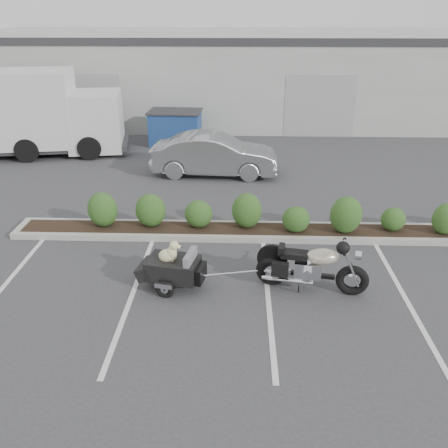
{
  "coord_description": "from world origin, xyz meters",
  "views": [
    {
      "loc": [
        0.59,
        -8.5,
        5.25
      ],
      "look_at": [
        0.27,
        1.18,
        0.75
      ],
      "focal_mm": 38.0,
      "sensor_mm": 36.0,
      "label": 1
    }
  ],
  "objects_px": {
    "pet_trailer": "(172,267)",
    "sedan": "(214,155)",
    "motorcycle": "(312,267)",
    "delivery_truck": "(34,115)",
    "dumpster": "(176,128)"
  },
  "relations": [
    {
      "from": "sedan",
      "to": "delivery_truck",
      "type": "height_order",
      "value": "delivery_truck"
    },
    {
      "from": "dumpster",
      "to": "delivery_truck",
      "type": "bearing_deg",
      "value": -161.1
    },
    {
      "from": "pet_trailer",
      "to": "sedan",
      "type": "distance_m",
      "value": 7.08
    },
    {
      "from": "sedan",
      "to": "motorcycle",
      "type": "bearing_deg",
      "value": -159.26
    },
    {
      "from": "pet_trailer",
      "to": "sedan",
      "type": "bearing_deg",
      "value": 97.42
    },
    {
      "from": "motorcycle",
      "to": "delivery_truck",
      "type": "distance_m",
      "value": 13.15
    },
    {
      "from": "motorcycle",
      "to": "sedan",
      "type": "xyz_separation_m",
      "value": [
        -2.29,
        7.09,
        0.17
      ]
    },
    {
      "from": "motorcycle",
      "to": "delivery_truck",
      "type": "height_order",
      "value": "delivery_truck"
    },
    {
      "from": "pet_trailer",
      "to": "sedan",
      "type": "relative_size",
      "value": 0.44
    },
    {
      "from": "pet_trailer",
      "to": "dumpster",
      "type": "xyz_separation_m",
      "value": [
        -1.29,
        10.8,
        0.25
      ]
    },
    {
      "from": "pet_trailer",
      "to": "delivery_truck",
      "type": "bearing_deg",
      "value": 135.85
    },
    {
      "from": "sedan",
      "to": "delivery_truck",
      "type": "xyz_separation_m",
      "value": [
        -6.89,
        2.26,
        0.79
      ]
    },
    {
      "from": "motorcycle",
      "to": "dumpster",
      "type": "distance_m",
      "value": 11.56
    },
    {
      "from": "motorcycle",
      "to": "sedan",
      "type": "height_order",
      "value": "sedan"
    },
    {
      "from": "motorcycle",
      "to": "sedan",
      "type": "relative_size",
      "value": 0.54
    }
  ]
}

